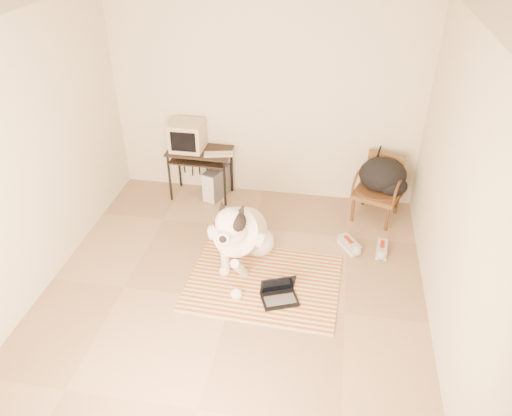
% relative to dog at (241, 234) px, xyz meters
% --- Properties ---
extents(floor, '(4.50, 4.50, 0.00)m').
position_rel_dog_xyz_m(floor, '(0.01, -0.64, -0.39)').
color(floor, '#92775A').
rests_on(floor, ground).
extents(ceiling, '(4.50, 4.50, 0.00)m').
position_rel_dog_xyz_m(ceiling, '(0.01, -0.64, 2.31)').
color(ceiling, white).
rests_on(ceiling, wall_back).
extents(wall_back, '(4.50, 0.00, 4.50)m').
position_rel_dog_xyz_m(wall_back, '(0.01, 1.61, 0.96)').
color(wall_back, beige).
rests_on(wall_back, floor).
extents(wall_front, '(4.50, 0.00, 4.50)m').
position_rel_dog_xyz_m(wall_front, '(0.01, -2.89, 0.96)').
color(wall_front, beige).
rests_on(wall_front, floor).
extents(wall_left, '(0.00, 4.50, 4.50)m').
position_rel_dog_xyz_m(wall_left, '(-1.99, -0.64, 0.96)').
color(wall_left, beige).
rests_on(wall_left, floor).
extents(wall_right, '(0.00, 4.50, 4.50)m').
position_rel_dog_xyz_m(wall_right, '(2.01, -0.64, 0.96)').
color(wall_right, beige).
rests_on(wall_right, floor).
extents(rug, '(1.67, 1.31, 0.02)m').
position_rel_dog_xyz_m(rug, '(0.31, -0.32, -0.38)').
color(rug, '#C03B17').
rests_on(rug, floor).
extents(dog, '(0.66, 1.40, 1.00)m').
position_rel_dog_xyz_m(dog, '(0.00, 0.00, 0.00)').
color(dog, silver).
rests_on(dog, rug).
extents(laptop, '(0.44, 0.38, 0.26)m').
position_rel_dog_xyz_m(laptop, '(0.50, -0.55, -0.31)').
color(laptop, black).
rests_on(laptop, rug).
extents(computer_desk, '(0.85, 0.49, 0.70)m').
position_rel_dog_xyz_m(computer_desk, '(-0.81, 1.34, 0.20)').
color(computer_desk, black).
rests_on(computer_desk, floor).
extents(crt_monitor, '(0.42, 0.41, 0.38)m').
position_rel_dog_xyz_m(crt_monitor, '(-0.97, 1.37, 0.49)').
color(crt_monitor, tan).
rests_on(crt_monitor, computer_desk).
extents(desk_keyboard, '(0.39, 0.22, 0.02)m').
position_rel_dog_xyz_m(desk_keyboard, '(-0.53, 1.26, 0.31)').
color(desk_keyboard, tan).
rests_on(desk_keyboard, computer_desk).
extents(pc_tower, '(0.33, 0.49, 0.42)m').
position_rel_dog_xyz_m(pc_tower, '(-0.60, 1.36, -0.18)').
color(pc_tower, '#4B4B4D').
rests_on(pc_tower, floor).
extents(rattan_chair, '(0.68, 0.66, 0.82)m').
position_rel_dog_xyz_m(rattan_chair, '(1.54, 1.24, 0.02)').
color(rattan_chair, brown).
rests_on(rattan_chair, floor).
extents(backpack, '(0.61, 0.49, 0.44)m').
position_rel_dog_xyz_m(backpack, '(1.59, 1.25, 0.18)').
color(backpack, black).
rests_on(backpack, rattan_chair).
extents(sneaker_left, '(0.29, 0.35, 0.11)m').
position_rel_dog_xyz_m(sneaker_left, '(1.22, 0.46, -0.34)').
color(sneaker_left, silver).
rests_on(sneaker_left, floor).
extents(sneaker_right, '(0.15, 0.31, 0.11)m').
position_rel_dog_xyz_m(sneaker_right, '(1.59, 0.45, -0.35)').
color(sneaker_right, silver).
rests_on(sneaker_right, floor).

